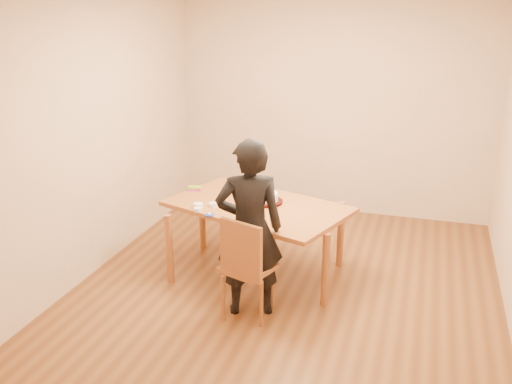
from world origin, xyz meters
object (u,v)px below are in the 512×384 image
(dining_table, at_px, (257,207))
(person, at_px, (249,229))
(cake_plate, at_px, (267,202))
(dining_chair, at_px, (248,268))
(cake, at_px, (267,197))

(dining_table, bearing_deg, person, -59.33)
(cake_plate, distance_m, person, 0.81)
(dining_table, bearing_deg, dining_chair, -59.98)
(cake_plate, height_order, cake, cake)
(cake_plate, relative_size, cake, 1.45)
(cake, distance_m, person, 0.81)
(dining_chair, bearing_deg, cake_plate, 114.72)
(dining_chair, bearing_deg, person, 109.62)
(dining_table, relative_size, person, 1.07)
(cake_plate, xyz_separation_m, person, (0.08, -0.81, 0.04))
(person, bearing_deg, dining_chair, 69.20)
(dining_table, height_order, dining_chair, dining_table)
(cake_plate, height_order, person, person)
(dining_table, bearing_deg, cake_plate, 65.37)
(dining_chair, bearing_deg, cake, 114.72)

